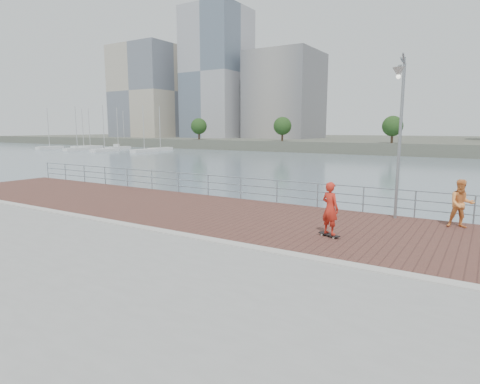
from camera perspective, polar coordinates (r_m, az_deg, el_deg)
The scene contains 11 objects.
water at distance 13.72m, azimuth -4.59°, elevation -14.89°, with size 400.00×400.00×0.00m, color slate.
seawall at distance 10.14m, azimuth -22.69°, elevation -18.44°, with size 40.00×24.00×2.00m, color gray.
brick_lane at distance 15.97m, azimuth 3.05°, elevation -3.80°, with size 40.00×6.80×0.02m, color brown.
curb at distance 13.03m, azimuth -4.70°, elevation -6.70°, with size 40.00×0.40×0.06m, color #B7B5AD.
far_shore at distance 132.82m, azimuth 28.93°, elevation 6.09°, with size 320.00×95.00×2.50m, color #4C5142.
guardrail at distance 18.84m, azimuth 8.09°, elevation 0.21°, with size 39.06×0.06×1.13m.
street_lamp at distance 16.39m, azimuth 21.73°, elevation 10.92°, with size 0.44×1.28×6.02m.
skateboard at distance 13.62m, azimuth 12.57°, elevation -5.94°, with size 0.79×0.47×0.09m.
skateboarder at distance 13.42m, azimuth 12.70°, elevation -2.28°, with size 0.64×0.42×1.74m, color red.
bystander at distance 16.38m, azimuth 28.94°, elevation -1.47°, with size 0.85×0.66×1.74m, color #F19347.
marina at distance 112.54m, azimuth -18.60°, elevation 6.02°, with size 34.21×30.68×10.88m.
Camera 1 is at (7.52, -10.04, 3.57)m, focal length 30.00 mm.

